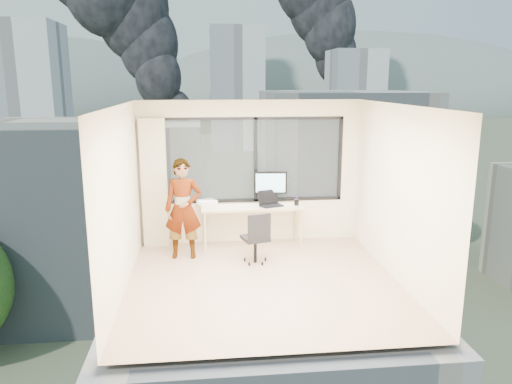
{
  "coord_description": "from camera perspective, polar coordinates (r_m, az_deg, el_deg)",
  "views": [
    {
      "loc": [
        -0.84,
        -6.77,
        2.92
      ],
      "look_at": [
        0.0,
        1.0,
        1.15
      ],
      "focal_mm": 34.39,
      "sensor_mm": 36.0,
      "label": 1
    }
  ],
  "objects": [
    {
      "name": "exterior_ground",
      "position": [
        127.89,
        -5.79,
        5.11
      ],
      "size": [
        400.0,
        400.0,
        0.04
      ],
      "primitive_type": "cube",
      "color": "#515B3D",
      "rests_on": "ground"
    },
    {
      "name": "desk",
      "position": [
        8.84,
        -0.46,
        -3.96
      ],
      "size": [
        1.8,
        0.6,
        0.75
      ],
      "primitive_type": "cube",
      "color": "beige",
      "rests_on": "floor"
    },
    {
      "name": "hill_a",
      "position": [
        348.22,
        -26.52,
        8.67
      ],
      "size": [
        288.0,
        216.0,
        90.0
      ],
      "primitive_type": "ellipsoid",
      "color": "slate",
      "rests_on": "exterior_ground"
    },
    {
      "name": "hill_b",
      "position": [
        342.39,
        11.1,
        9.71
      ],
      "size": [
        300.0,
        220.0,
        96.0
      ],
      "primitive_type": "ellipsoid",
      "color": "slate",
      "rests_on": "exterior_ground"
    },
    {
      "name": "pen_cup",
      "position": [
        8.81,
        4.74,
        -1.18
      ],
      "size": [
        0.09,
        0.09,
        0.11
      ],
      "primitive_type": "cylinder",
      "rotation": [
        0.0,
        0.0,
        -0.12
      ],
      "color": "black",
      "rests_on": "desk"
    },
    {
      "name": "monitor",
      "position": [
        8.85,
        1.7,
        0.54
      ],
      "size": [
        0.6,
        0.18,
        0.59
      ],
      "primitive_type": null,
      "rotation": [
        0.0,
        0.0,
        -0.08
      ],
      "color": "black",
      "rests_on": "desk"
    },
    {
      "name": "curtain",
      "position": [
        8.87,
        -11.74,
        0.98
      ],
      "size": [
        0.45,
        0.14,
        2.3
      ],
      "primitive_type": "cube",
      "color": "#F7E8C1",
      "rests_on": "floor"
    },
    {
      "name": "near_bldg_a",
      "position": [
        38.94,
        -18.09,
        -2.63
      ],
      "size": [
        16.0,
        12.0,
        14.0
      ],
      "primitive_type": "cube",
      "color": "beige",
      "rests_on": "exterior_ground"
    },
    {
      "name": "wall_right",
      "position": [
        7.52,
        16.2,
        -0.2
      ],
      "size": [
        0.01,
        4.0,
        2.6
      ],
      "primitive_type": "cube",
      "color": "#F6EDBE",
      "rests_on": "ground"
    },
    {
      "name": "laptop",
      "position": [
        8.7,
        1.8,
        -0.86
      ],
      "size": [
        0.49,
        0.5,
        0.24
      ],
      "primitive_type": null,
      "rotation": [
        0.0,
        0.0,
        0.34
      ],
      "color": "black",
      "rests_on": "desk"
    },
    {
      "name": "ceiling",
      "position": [
        6.83,
        0.92,
        10.08
      ],
      "size": [
        4.0,
        4.0,
        0.01
      ],
      "primitive_type": "cube",
      "color": "white",
      "rests_on": "ground"
    },
    {
      "name": "cellphone",
      "position": [
        8.66,
        0.73,
        -1.7
      ],
      "size": [
        0.11,
        0.07,
        0.01
      ],
      "primitive_type": "cube",
      "rotation": [
        0.0,
        0.0,
        0.27
      ],
      "color": "black",
      "rests_on": "desk"
    },
    {
      "name": "far_tower_c",
      "position": [
        153.81,
        11.36,
        11.07
      ],
      "size": [
        15.0,
        15.0,
        26.0
      ],
      "primitive_type": "cube",
      "color": "silver",
      "rests_on": "exterior_ground"
    },
    {
      "name": "far_tower_d",
      "position": [
        167.66,
        -27.25,
        9.36
      ],
      "size": [
        16.0,
        14.0,
        22.0
      ],
      "primitive_type": "cube",
      "color": "silver",
      "rests_on": "exterior_ground"
    },
    {
      "name": "tree_b",
      "position": [
        28.13,
        4.49,
        -13.47
      ],
      "size": [
        7.6,
        7.6,
        9.0
      ],
      "primitive_type": null,
      "color": "#28501A",
      "rests_on": "exterior_ground"
    },
    {
      "name": "game_console",
      "position": [
        8.88,
        -5.74,
        -1.2
      ],
      "size": [
        0.39,
        0.36,
        0.08
      ],
      "primitive_type": "cube",
      "rotation": [
        0.0,
        0.0,
        0.38
      ],
      "color": "white",
      "rests_on": "desk"
    },
    {
      "name": "far_tower_b",
      "position": [
        127.09,
        -2.25,
        11.9
      ],
      "size": [
        13.0,
        13.0,
        30.0
      ],
      "primitive_type": "cube",
      "color": "silver",
      "rests_on": "exterior_ground"
    },
    {
      "name": "wall_left",
      "position": [
        7.05,
        -15.47,
        -0.99
      ],
      "size": [
        0.01,
        4.0,
        2.6
      ],
      "primitive_type": "cube",
      "color": "#F6EDBE",
      "rests_on": "ground"
    },
    {
      "name": "wall_front",
      "position": [
        5.1,
        3.66,
        -5.77
      ],
      "size": [
        4.0,
        0.01,
        2.6
      ],
      "primitive_type": "cube",
      "color": "#F6EDBE",
      "rests_on": "ground"
    },
    {
      "name": "window_wall",
      "position": [
        8.92,
        -0.37,
        3.77
      ],
      "size": [
        3.3,
        0.16,
        1.55
      ],
      "primitive_type": null,
      "color": "black",
      "rests_on": "ground"
    },
    {
      "name": "person",
      "position": [
        8.25,
        -8.46,
        -1.95
      ],
      "size": [
        0.64,
        0.44,
        1.69
      ],
      "primitive_type": "imported",
      "rotation": [
        0.0,
        0.0,
        -0.06
      ],
      "color": "#2D2D33",
      "rests_on": "floor"
    },
    {
      "name": "far_tower_a",
      "position": [
        107.38,
        -25.15,
        10.03
      ],
      "size": [
        14.0,
        14.0,
        28.0
      ],
      "primitive_type": "cube",
      "color": "silver",
      "rests_on": "exterior_ground"
    },
    {
      "name": "floor",
      "position": [
        7.42,
        0.85,
        -10.42
      ],
      "size": [
        4.0,
        4.0,
        0.01
      ],
      "primitive_type": "cube",
      "color": "tan",
      "rests_on": "ground"
    },
    {
      "name": "near_bldg_b",
      "position": [
        47.42,
        9.64,
        1.75
      ],
      "size": [
        14.0,
        13.0,
        16.0
      ],
      "primitive_type": "cube",
      "color": "beige",
      "rests_on": "exterior_ground"
    },
    {
      "name": "smoke_plume_b",
      "position": [
        186.93,
        11.96,
        19.92
      ],
      "size": [
        30.0,
        18.0,
        70.0
      ],
      "primitive_type": null,
      "color": "black",
      "rests_on": "exterior_ground"
    },
    {
      "name": "tree_c",
      "position": [
        53.39,
        19.32,
        -0.86
      ],
      "size": [
        8.4,
        8.4,
        10.0
      ],
      "primitive_type": null,
      "color": "#28501A",
      "rests_on": "exterior_ground"
    },
    {
      "name": "handbag",
      "position": [
        8.93,
        1.55,
        -0.7
      ],
      "size": [
        0.25,
        0.15,
        0.18
      ],
      "primitive_type": "ellipsoid",
      "rotation": [
        0.0,
        0.0,
        -0.15
      ],
      "color": "#0C4A47",
      "rests_on": "desk"
    },
    {
      "name": "chair",
      "position": [
        8.03,
        -0.09,
        -5.21
      ],
      "size": [
        0.55,
        0.55,
        0.89
      ],
      "primitive_type": null,
      "rotation": [
        0.0,
        0.0,
        0.26
      ],
      "color": "black",
      "rests_on": "floor"
    }
  ]
}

